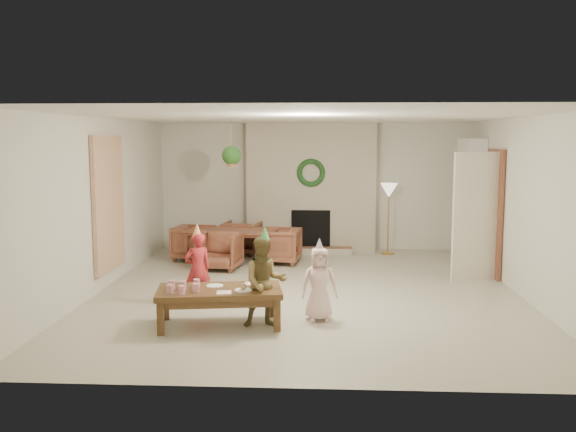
# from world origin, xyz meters

# --- Properties ---
(floor) EXTENTS (7.00, 7.00, 0.00)m
(floor) POSITION_xyz_m (0.00, 0.00, 0.00)
(floor) COLOR #B7B29E
(floor) RESTS_ON ground
(ceiling) EXTENTS (7.00, 7.00, 0.00)m
(ceiling) POSITION_xyz_m (0.00, 0.00, 2.50)
(ceiling) COLOR white
(ceiling) RESTS_ON wall_back
(wall_back) EXTENTS (7.00, 0.00, 7.00)m
(wall_back) POSITION_xyz_m (0.00, 3.50, 1.25)
(wall_back) COLOR silver
(wall_back) RESTS_ON floor
(wall_front) EXTENTS (7.00, 0.00, 7.00)m
(wall_front) POSITION_xyz_m (0.00, -3.50, 1.25)
(wall_front) COLOR silver
(wall_front) RESTS_ON floor
(wall_left) EXTENTS (0.00, 7.00, 7.00)m
(wall_left) POSITION_xyz_m (-3.00, 0.00, 1.25)
(wall_left) COLOR silver
(wall_left) RESTS_ON floor
(wall_right) EXTENTS (0.00, 7.00, 7.00)m
(wall_right) POSITION_xyz_m (3.00, 0.00, 1.25)
(wall_right) COLOR silver
(wall_right) RESTS_ON floor
(fireplace_mass) EXTENTS (2.50, 0.40, 2.50)m
(fireplace_mass) POSITION_xyz_m (0.00, 3.30, 1.25)
(fireplace_mass) COLOR #5F2F19
(fireplace_mass) RESTS_ON floor
(fireplace_hearth) EXTENTS (1.60, 0.30, 0.12)m
(fireplace_hearth) POSITION_xyz_m (0.00, 2.95, 0.06)
(fireplace_hearth) COLOR brown
(fireplace_hearth) RESTS_ON floor
(fireplace_firebox) EXTENTS (0.75, 0.12, 0.75)m
(fireplace_firebox) POSITION_xyz_m (0.00, 3.12, 0.45)
(fireplace_firebox) COLOR black
(fireplace_firebox) RESTS_ON floor
(fireplace_wreath) EXTENTS (0.54, 0.10, 0.54)m
(fireplace_wreath) POSITION_xyz_m (0.00, 3.07, 1.55)
(fireplace_wreath) COLOR #173E1A
(fireplace_wreath) RESTS_ON fireplace_mass
(floor_lamp_base) EXTENTS (0.25, 0.25, 0.03)m
(floor_lamp_base) POSITION_xyz_m (1.48, 3.00, 0.01)
(floor_lamp_base) COLOR gold
(floor_lamp_base) RESTS_ON floor
(floor_lamp_post) EXTENTS (0.03, 0.03, 1.22)m
(floor_lamp_post) POSITION_xyz_m (1.48, 3.00, 0.63)
(floor_lamp_post) COLOR gold
(floor_lamp_post) RESTS_ON floor
(floor_lamp_shade) EXTENTS (0.33, 0.33, 0.27)m
(floor_lamp_shade) POSITION_xyz_m (1.48, 3.00, 1.22)
(floor_lamp_shade) COLOR beige
(floor_lamp_shade) RESTS_ON floor_lamp_post
(bookshelf_carcass) EXTENTS (0.30, 1.00, 2.20)m
(bookshelf_carcass) POSITION_xyz_m (2.84, 2.30, 1.10)
(bookshelf_carcass) COLOR white
(bookshelf_carcass) RESTS_ON floor
(bookshelf_shelf_a) EXTENTS (0.30, 0.92, 0.03)m
(bookshelf_shelf_a) POSITION_xyz_m (2.82, 2.30, 0.45)
(bookshelf_shelf_a) COLOR white
(bookshelf_shelf_a) RESTS_ON bookshelf_carcass
(bookshelf_shelf_b) EXTENTS (0.30, 0.92, 0.03)m
(bookshelf_shelf_b) POSITION_xyz_m (2.82, 2.30, 0.85)
(bookshelf_shelf_b) COLOR white
(bookshelf_shelf_b) RESTS_ON bookshelf_carcass
(bookshelf_shelf_c) EXTENTS (0.30, 0.92, 0.03)m
(bookshelf_shelf_c) POSITION_xyz_m (2.82, 2.30, 1.25)
(bookshelf_shelf_c) COLOR white
(bookshelf_shelf_c) RESTS_ON bookshelf_carcass
(bookshelf_shelf_d) EXTENTS (0.30, 0.92, 0.03)m
(bookshelf_shelf_d) POSITION_xyz_m (2.82, 2.30, 1.65)
(bookshelf_shelf_d) COLOR white
(bookshelf_shelf_d) RESTS_ON bookshelf_carcass
(books_row_lower) EXTENTS (0.20, 0.40, 0.24)m
(books_row_lower) POSITION_xyz_m (2.80, 2.15, 0.59)
(books_row_lower) COLOR maroon
(books_row_lower) RESTS_ON bookshelf_shelf_a
(books_row_mid) EXTENTS (0.20, 0.44, 0.24)m
(books_row_mid) POSITION_xyz_m (2.80, 2.35, 0.99)
(books_row_mid) COLOR #264F8C
(books_row_mid) RESTS_ON bookshelf_shelf_b
(books_row_upper) EXTENTS (0.20, 0.36, 0.22)m
(books_row_upper) POSITION_xyz_m (2.80, 2.20, 1.38)
(books_row_upper) COLOR #A66B23
(books_row_upper) RESTS_ON bookshelf_shelf_c
(door_frame) EXTENTS (0.05, 0.86, 2.04)m
(door_frame) POSITION_xyz_m (2.96, 1.20, 1.02)
(door_frame) COLOR brown
(door_frame) RESTS_ON floor
(door_leaf) EXTENTS (0.77, 0.32, 2.00)m
(door_leaf) POSITION_xyz_m (2.58, 0.82, 1.00)
(door_leaf) COLOR beige
(door_leaf) RESTS_ON floor
(curtain_panel) EXTENTS (0.06, 1.20, 2.00)m
(curtain_panel) POSITION_xyz_m (-2.96, 0.20, 1.25)
(curtain_panel) COLOR beige
(curtain_panel) RESTS_ON wall_left
(dining_table) EXTENTS (1.73, 1.12, 0.57)m
(dining_table) POSITION_xyz_m (-1.41, 2.13, 0.29)
(dining_table) COLOR brown
(dining_table) RESTS_ON floor
(dining_chair_near) EXTENTS (0.76, 0.78, 0.63)m
(dining_chair_near) POSITION_xyz_m (-1.51, 1.42, 0.32)
(dining_chair_near) COLOR brown
(dining_chair_near) RESTS_ON floor
(dining_chair_far) EXTENTS (0.76, 0.78, 0.63)m
(dining_chair_far) POSITION_xyz_m (-1.31, 2.84, 0.32)
(dining_chair_far) COLOR brown
(dining_chair_far) RESTS_ON floor
(dining_chair_left) EXTENTS (0.78, 0.76, 0.63)m
(dining_chair_left) POSITION_xyz_m (-2.12, 2.23, 0.32)
(dining_chair_left) COLOR brown
(dining_chair_left) RESTS_ON floor
(dining_chair_right) EXTENTS (0.78, 0.76, 0.63)m
(dining_chair_right) POSITION_xyz_m (-0.53, 2.00, 0.32)
(dining_chair_right) COLOR brown
(dining_chair_right) RESTS_ON floor
(hanging_plant_cord) EXTENTS (0.01, 0.01, 0.70)m
(hanging_plant_cord) POSITION_xyz_m (-1.30, 1.50, 2.15)
(hanging_plant_cord) COLOR tan
(hanging_plant_cord) RESTS_ON ceiling
(hanging_plant_pot) EXTENTS (0.16, 0.16, 0.12)m
(hanging_plant_pot) POSITION_xyz_m (-1.30, 1.50, 1.80)
(hanging_plant_pot) COLOR #A25934
(hanging_plant_pot) RESTS_ON hanging_plant_cord
(hanging_plant_foliage) EXTENTS (0.32, 0.32, 0.32)m
(hanging_plant_foliage) POSITION_xyz_m (-1.30, 1.50, 1.92)
(hanging_plant_foliage) COLOR #1D4717
(hanging_plant_foliage) RESTS_ON hanging_plant_pot
(coffee_table_top) EXTENTS (1.54, 0.93, 0.07)m
(coffee_table_top) POSITION_xyz_m (-1.00, -1.69, 0.41)
(coffee_table_top) COLOR #54381C
(coffee_table_top) RESTS_ON floor
(coffee_table_apron) EXTENTS (1.42, 0.81, 0.09)m
(coffee_table_apron) POSITION_xyz_m (-1.00, -1.69, 0.33)
(coffee_table_apron) COLOR #54381C
(coffee_table_apron) RESTS_ON floor
(coffee_leg_fl) EXTENTS (0.09, 0.09, 0.38)m
(coffee_leg_fl) POSITION_xyz_m (-1.61, -2.08, 0.19)
(coffee_leg_fl) COLOR #54381C
(coffee_leg_fl) RESTS_ON floor
(coffee_leg_fr) EXTENTS (0.09, 0.09, 0.38)m
(coffee_leg_fr) POSITION_xyz_m (-0.31, -1.89, 0.19)
(coffee_leg_fr) COLOR #54381C
(coffee_leg_fr) RESTS_ON floor
(coffee_leg_bl) EXTENTS (0.09, 0.09, 0.38)m
(coffee_leg_bl) POSITION_xyz_m (-1.70, -1.50, 0.19)
(coffee_leg_bl) COLOR #54381C
(coffee_leg_bl) RESTS_ON floor
(coffee_leg_br) EXTENTS (0.09, 0.09, 0.38)m
(coffee_leg_br) POSITION_xyz_m (-0.39, -1.30, 0.19)
(coffee_leg_br) COLOR #54381C
(coffee_leg_br) RESTS_ON floor
(cup_a) EXTENTS (0.09, 0.09, 0.10)m
(cup_a) POSITION_xyz_m (-1.53, -1.94, 0.50)
(cup_a) COLOR white
(cup_a) RESTS_ON coffee_table_top
(cup_b) EXTENTS (0.09, 0.09, 0.10)m
(cup_b) POSITION_xyz_m (-1.56, -1.72, 0.50)
(cup_b) COLOR white
(cup_b) RESTS_ON coffee_table_top
(cup_c) EXTENTS (0.09, 0.09, 0.10)m
(cup_c) POSITION_xyz_m (-1.39, -1.98, 0.50)
(cup_c) COLOR white
(cup_c) RESTS_ON coffee_table_top
(cup_d) EXTENTS (0.09, 0.09, 0.10)m
(cup_d) POSITION_xyz_m (-1.42, -1.76, 0.50)
(cup_d) COLOR white
(cup_d) RESTS_ON coffee_table_top
(cup_e) EXTENTS (0.09, 0.09, 0.10)m
(cup_e) POSITION_xyz_m (-1.25, -1.87, 0.50)
(cup_e) COLOR white
(cup_e) RESTS_ON coffee_table_top
(cup_f) EXTENTS (0.09, 0.09, 0.10)m
(cup_f) POSITION_xyz_m (-1.28, -1.64, 0.50)
(cup_f) COLOR white
(cup_f) RESTS_ON coffee_table_top
(plate_a) EXTENTS (0.23, 0.23, 0.01)m
(plate_a) POSITION_xyz_m (-1.08, -1.57, 0.45)
(plate_a) COLOR white
(plate_a) RESTS_ON coffee_table_top
(plate_b) EXTENTS (0.23, 0.23, 0.01)m
(plate_b) POSITION_xyz_m (-0.71, -1.76, 0.45)
(plate_b) COLOR white
(plate_b) RESTS_ON coffee_table_top
(plate_c) EXTENTS (0.23, 0.23, 0.01)m
(plate_c) POSITION_xyz_m (-0.52, -1.51, 0.45)
(plate_c) COLOR white
(plate_c) RESTS_ON coffee_table_top
(food_scoop) EXTENTS (0.09, 0.09, 0.08)m
(food_scoop) POSITION_xyz_m (-0.71, -1.76, 0.49)
(food_scoop) COLOR tan
(food_scoop) RESTS_ON plate_b
(napkin_left) EXTENTS (0.19, 0.19, 0.01)m
(napkin_left) POSITION_xyz_m (-0.92, -1.88, 0.45)
(napkin_left) COLOR #F7B6C2
(napkin_left) RESTS_ON coffee_table_top
(napkin_right) EXTENTS (0.19, 0.19, 0.01)m
(napkin_right) POSITION_xyz_m (-0.64, -1.44, 0.45)
(napkin_right) COLOR #F7B6C2
(napkin_right) RESTS_ON coffee_table_top
(child_red) EXTENTS (0.42, 0.37, 0.97)m
(child_red) POSITION_xyz_m (-1.44, -0.77, 0.48)
(child_red) COLOR #AC252A
(child_red) RESTS_ON floor
(party_hat_red) EXTENTS (0.15, 0.15, 0.18)m
(party_hat_red) POSITION_xyz_m (-1.44, -0.77, 1.01)
(party_hat_red) COLOR #F8D152
(party_hat_red) RESTS_ON child_red
(child_plaid) EXTENTS (0.59, 0.50, 1.07)m
(child_plaid) POSITION_xyz_m (-0.46, -1.71, 0.54)
(child_plaid) COLOR brown
(child_plaid) RESTS_ON floor
(party_hat_plaid) EXTENTS (0.14, 0.14, 0.18)m
(party_hat_plaid) POSITION_xyz_m (-0.46, -1.71, 1.11)
(party_hat_plaid) COLOR #4DB35F
(party_hat_plaid) RESTS_ON child_plaid
(child_pink) EXTENTS (0.48, 0.35, 0.90)m
(child_pink) POSITION_xyz_m (0.17, -1.41, 0.45)
(child_pink) COLOR #FBCCC9
(child_pink) RESTS_ON floor
(party_hat_pink) EXTENTS (0.12, 0.12, 0.16)m
(party_hat_pink) POSITION_xyz_m (0.17, -1.41, 0.94)
(party_hat_pink) COLOR #B2B1B8
(party_hat_pink) RESTS_ON child_pink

